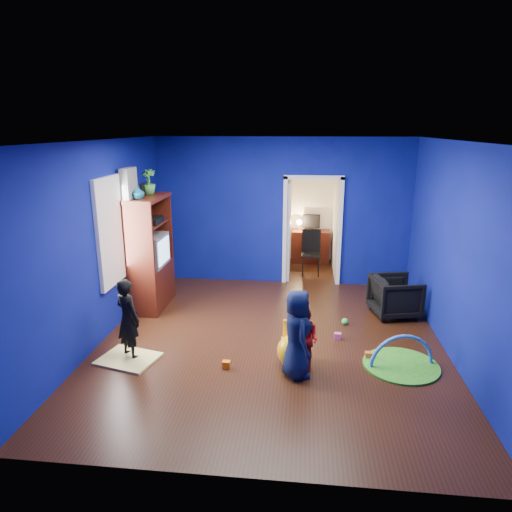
# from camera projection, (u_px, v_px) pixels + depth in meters

# --- Properties ---
(floor) EXTENTS (5.00, 5.50, 0.01)m
(floor) POSITION_uv_depth(u_px,v_px,m) (271.00, 342.00, 6.78)
(floor) COLOR black
(floor) RESTS_ON ground
(ceiling) EXTENTS (5.00, 5.50, 0.01)m
(ceiling) POSITION_uv_depth(u_px,v_px,m) (273.00, 141.00, 5.98)
(ceiling) COLOR white
(ceiling) RESTS_ON wall_back
(wall_back) EXTENTS (5.00, 0.02, 2.90)m
(wall_back) POSITION_uv_depth(u_px,v_px,m) (282.00, 212.00, 9.01)
(wall_back) COLOR navy
(wall_back) RESTS_ON floor
(wall_front) EXTENTS (5.00, 0.02, 2.90)m
(wall_front) POSITION_uv_depth(u_px,v_px,m) (246.00, 332.00, 3.75)
(wall_front) COLOR navy
(wall_front) RESTS_ON floor
(wall_left) EXTENTS (0.02, 5.50, 2.90)m
(wall_left) POSITION_uv_depth(u_px,v_px,m) (101.00, 243.00, 6.64)
(wall_left) COLOR navy
(wall_left) RESTS_ON floor
(wall_right) EXTENTS (0.02, 5.50, 2.90)m
(wall_right) POSITION_uv_depth(u_px,v_px,m) (457.00, 253.00, 6.12)
(wall_right) COLOR navy
(wall_right) RESTS_ON floor
(alcove) EXTENTS (1.00, 1.75, 2.50)m
(alcove) POSITION_uv_depth(u_px,v_px,m) (312.00, 215.00, 9.84)
(alcove) COLOR silver
(alcove) RESTS_ON floor
(armchair) EXTENTS (0.88, 0.86, 0.67)m
(armchair) POSITION_uv_depth(u_px,v_px,m) (395.00, 296.00, 7.64)
(armchair) COLOR black
(armchair) RESTS_ON floor
(child_black) EXTENTS (0.49, 0.46, 1.13)m
(child_black) POSITION_uv_depth(u_px,v_px,m) (128.00, 319.00, 6.19)
(child_black) COLOR black
(child_black) RESTS_ON floor
(child_navy) EXTENTS (0.53, 0.65, 1.16)m
(child_navy) POSITION_uv_depth(u_px,v_px,m) (297.00, 334.00, 5.72)
(child_navy) COLOR #0F1737
(child_navy) RESTS_ON floor
(toddler_red) EXTENTS (0.53, 0.51, 0.86)m
(toddler_red) POSITION_uv_depth(u_px,v_px,m) (304.00, 339.00, 5.91)
(toddler_red) COLOR red
(toddler_red) RESTS_ON floor
(vase) EXTENTS (0.22, 0.22, 0.21)m
(vase) POSITION_uv_depth(u_px,v_px,m) (138.00, 192.00, 7.30)
(vase) COLOR #0C4D63
(vase) RESTS_ON tv_armoire
(potted_plant) EXTENTS (0.25, 0.25, 0.43)m
(potted_plant) POSITION_uv_depth(u_px,v_px,m) (149.00, 182.00, 7.76)
(potted_plant) COLOR #368430
(potted_plant) RESTS_ON tv_armoire
(tv_armoire) EXTENTS (0.58, 1.14, 1.96)m
(tv_armoire) POSITION_uv_depth(u_px,v_px,m) (149.00, 253.00, 7.88)
(tv_armoire) COLOR #391509
(tv_armoire) RESTS_ON floor
(crt_tv) EXTENTS (0.46, 0.70, 0.54)m
(crt_tv) POSITION_uv_depth(u_px,v_px,m) (151.00, 250.00, 7.87)
(crt_tv) COLOR silver
(crt_tv) RESTS_ON tv_armoire
(yellow_blanket) EXTENTS (0.88, 0.77, 0.03)m
(yellow_blanket) POSITION_uv_depth(u_px,v_px,m) (128.00, 359.00, 6.25)
(yellow_blanket) COLOR #F2E07A
(yellow_blanket) RESTS_ON floor
(hopper_ball) EXTENTS (0.42, 0.42, 0.42)m
(hopper_ball) POSITION_uv_depth(u_px,v_px,m) (293.00, 351.00, 6.06)
(hopper_ball) COLOR yellow
(hopper_ball) RESTS_ON floor
(kid_chair) EXTENTS (0.33, 0.33, 0.50)m
(kid_chair) POSITION_uv_depth(u_px,v_px,m) (293.00, 344.00, 6.16)
(kid_chair) COLOR yellow
(kid_chair) RESTS_ON floor
(play_mat) EXTENTS (1.00, 1.00, 0.03)m
(play_mat) POSITION_uv_depth(u_px,v_px,m) (401.00, 365.00, 6.08)
(play_mat) COLOR #309421
(play_mat) RESTS_ON floor
(toy_arch) EXTENTS (0.88, 0.25, 0.89)m
(toy_arch) POSITION_uv_depth(u_px,v_px,m) (401.00, 365.00, 6.08)
(toy_arch) COLOR #3F8CD8
(toy_arch) RESTS_ON floor
(window_left) EXTENTS (0.03, 0.95, 1.55)m
(window_left) POSITION_uv_depth(u_px,v_px,m) (111.00, 231.00, 6.95)
(window_left) COLOR white
(window_left) RESTS_ON wall_left
(curtain) EXTENTS (0.14, 0.42, 2.40)m
(curtain) POSITION_uv_depth(u_px,v_px,m) (133.00, 241.00, 7.54)
(curtain) COLOR slate
(curtain) RESTS_ON floor
(doorway) EXTENTS (1.16, 0.10, 2.10)m
(doorway) POSITION_uv_depth(u_px,v_px,m) (312.00, 233.00, 9.05)
(doorway) COLOR white
(doorway) RESTS_ON floor
(study_desk) EXTENTS (0.88, 0.44, 0.75)m
(study_desk) POSITION_uv_depth(u_px,v_px,m) (311.00, 246.00, 10.68)
(study_desk) COLOR #3D140A
(study_desk) RESTS_ON floor
(desk_monitor) EXTENTS (0.40, 0.05, 0.32)m
(desk_monitor) POSITION_uv_depth(u_px,v_px,m) (311.00, 221.00, 10.64)
(desk_monitor) COLOR black
(desk_monitor) RESTS_ON study_desk
(desk_lamp) EXTENTS (0.14, 0.14, 0.14)m
(desk_lamp) POSITION_uv_depth(u_px,v_px,m) (299.00, 222.00, 10.62)
(desk_lamp) COLOR #FFD88C
(desk_lamp) RESTS_ON study_desk
(folding_chair) EXTENTS (0.40, 0.40, 0.92)m
(folding_chair) POSITION_uv_depth(u_px,v_px,m) (311.00, 254.00, 9.74)
(folding_chair) COLOR black
(folding_chair) RESTS_ON floor
(book_shelf) EXTENTS (0.88, 0.24, 0.04)m
(book_shelf) POSITION_uv_depth(u_px,v_px,m) (313.00, 175.00, 10.34)
(book_shelf) COLOR white
(book_shelf) RESTS_ON study_desk
(toy_0) EXTENTS (0.10, 0.08, 0.10)m
(toy_0) POSITION_uv_depth(u_px,v_px,m) (369.00, 355.00, 6.26)
(toy_0) COLOR orange
(toy_0) RESTS_ON floor
(toy_1) EXTENTS (0.10, 0.08, 0.10)m
(toy_1) POSITION_uv_depth(u_px,v_px,m) (226.00, 365.00, 6.03)
(toy_1) COLOR orange
(toy_1) RESTS_ON floor
(toy_2) EXTENTS (0.11, 0.11, 0.11)m
(toy_2) POSITION_uv_depth(u_px,v_px,m) (345.00, 321.00, 7.35)
(toy_2) COLOR green
(toy_2) RESTS_ON floor
(toy_3) EXTENTS (0.10, 0.08, 0.10)m
(toy_3) POSITION_uv_depth(u_px,v_px,m) (338.00, 336.00, 6.84)
(toy_3) COLOR #CB4C95
(toy_3) RESTS_ON floor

